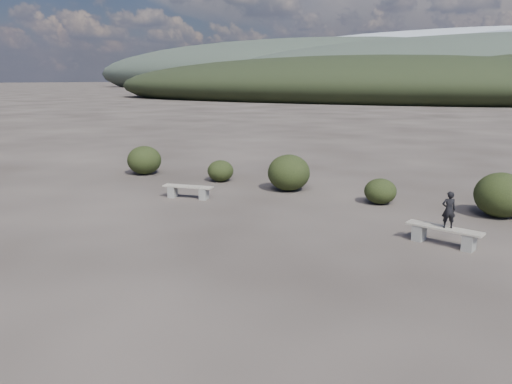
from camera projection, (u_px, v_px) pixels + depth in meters
The scene contains 10 objects.
ground at pixel (181, 274), 10.73m from camera, with size 1200.00×1200.00×0.00m, color #292320.
bench_left at pixel (188, 191), 17.48m from camera, with size 1.82×0.71×0.45m.
bench_right at pixel (443, 234), 12.51m from camera, with size 1.92×0.79×0.47m.
seated_person at pixel (449, 210), 12.32m from camera, with size 0.34×0.22×0.93m, color black.
shrub_a at pixel (220, 171), 20.36m from camera, with size 1.07×1.07×0.87m, color black.
shrub_b at pixel (289, 173), 18.63m from camera, with size 1.59×1.59×1.36m, color black.
shrub_c at pixel (380, 191), 16.69m from camera, with size 1.07×1.07×0.86m, color black.
shrub_d at pixel (501, 195), 15.04m from camera, with size 1.55×1.55×1.36m, color black.
shrub_f at pixel (144, 160), 21.87m from camera, with size 1.48×1.48×1.25m, color black.
mountain_ridges at pixel (497, 68), 305.18m from camera, with size 500.00×400.00×56.00m.
Camera 1 is at (6.07, -8.20, 4.08)m, focal length 35.00 mm.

